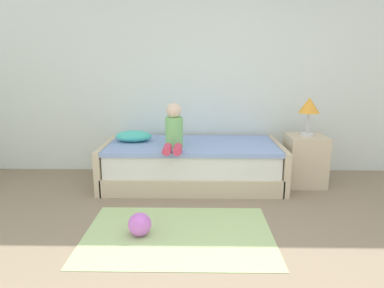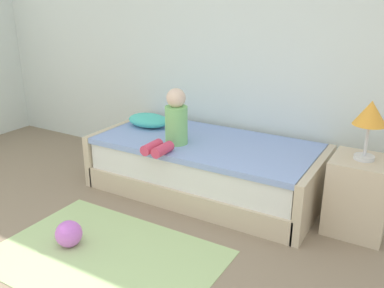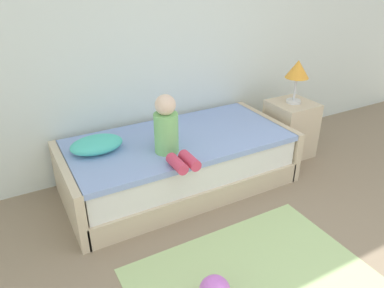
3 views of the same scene
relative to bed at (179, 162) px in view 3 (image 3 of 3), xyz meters
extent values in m
cube|color=silver|center=(0.38, 0.60, 1.20)|extent=(7.20, 0.10, 2.90)
cube|color=beige|center=(0.00, 0.00, -0.15)|extent=(2.00, 1.00, 0.20)
cube|color=white|center=(0.00, 0.00, 0.08)|extent=(1.94, 0.94, 0.25)
cube|color=#8CA5E0|center=(0.00, 0.00, 0.23)|extent=(1.98, 0.98, 0.05)
cube|color=beige|center=(-1.02, 0.00, 0.00)|extent=(0.07, 1.00, 0.50)
cube|color=beige|center=(1.02, 0.00, 0.00)|extent=(0.07, 1.00, 0.50)
cube|color=beige|center=(1.35, -0.01, 0.05)|extent=(0.44, 0.44, 0.60)
cylinder|color=silver|center=(1.35, -0.01, 0.37)|extent=(0.15, 0.15, 0.03)
cylinder|color=silver|center=(1.35, -0.01, 0.50)|extent=(0.02, 0.02, 0.24)
cone|color=#F29E33|center=(1.35, -0.01, 0.71)|extent=(0.24, 0.24, 0.18)
cylinder|color=#7FC672|center=(-0.20, -0.18, 0.42)|extent=(0.20, 0.20, 0.34)
sphere|color=beige|center=(-0.20, -0.18, 0.67)|extent=(0.17, 0.17, 0.17)
cylinder|color=#D83F60|center=(-0.26, -0.48, 0.30)|extent=(0.09, 0.22, 0.09)
cylinder|color=#D83F60|center=(-0.15, -0.48, 0.30)|extent=(0.09, 0.22, 0.09)
ellipsoid|color=#4CCCBC|center=(-0.72, 0.10, 0.32)|extent=(0.44, 0.30, 0.13)
cube|color=#B2D189|center=(-0.10, -1.30, -0.24)|extent=(1.60, 1.10, 0.01)
camera|label=1|loc=(0.06, -3.96, 1.16)|focal=31.97mm
camera|label=2|loc=(1.71, -3.14, 1.52)|focal=38.85mm
camera|label=3|loc=(-1.33, -2.67, 1.70)|focal=34.30mm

